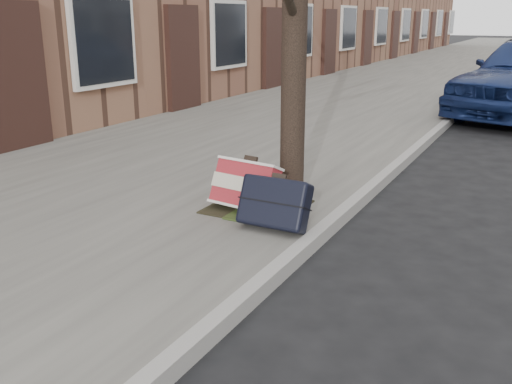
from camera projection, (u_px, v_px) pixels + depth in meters
The scene contains 5 objects.
ground at pixel (447, 325), 3.66m from camera, with size 120.00×120.00×0.00m, color black.
near_sidewalk at pixel (412, 77), 17.96m from camera, with size 5.00×70.00×0.12m, color slate.
dirt_patch at pixel (257, 207), 5.52m from camera, with size 0.85×0.85×0.01m, color black.
suitcase_red at pixel (245, 186), 5.37m from camera, with size 0.63×0.17×0.46m, color maroon.
suitcase_navy at pixel (275, 203), 4.90m from camera, with size 0.61×0.20×0.44m, color black.
Camera 1 is at (0.42, -3.44, 1.90)m, focal length 40.00 mm.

